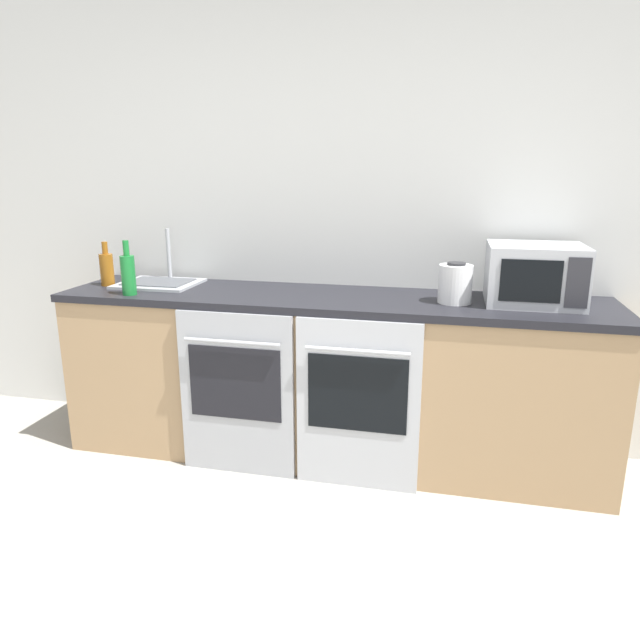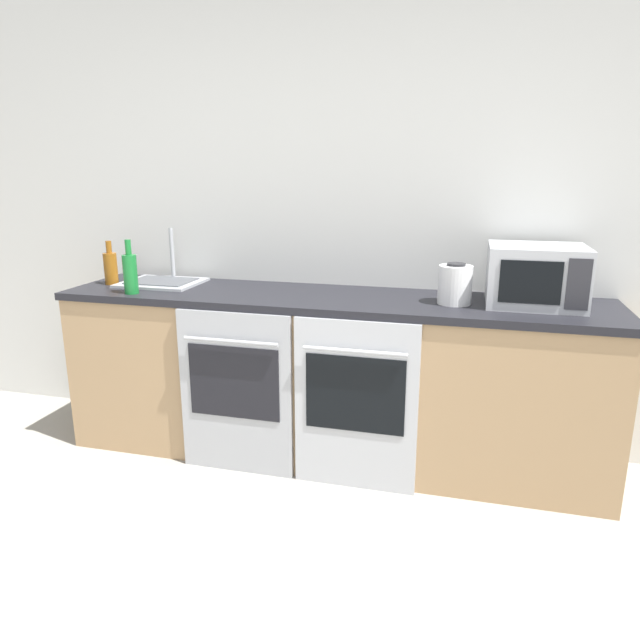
# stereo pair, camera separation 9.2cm
# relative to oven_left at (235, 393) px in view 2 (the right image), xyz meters

# --- Properties ---
(wall_back) EXTENTS (10.00, 0.06, 2.60)m
(wall_back) POSITION_rel_oven_left_xyz_m (0.43, 0.66, 0.85)
(wall_back) COLOR silver
(wall_back) RESTS_ON ground_plane
(counter_back) EXTENTS (2.94, 0.63, 0.92)m
(counter_back) POSITION_rel_oven_left_xyz_m (0.43, 0.32, 0.01)
(counter_back) COLOR tan
(counter_back) RESTS_ON ground_plane
(oven_left) EXTENTS (0.61, 0.06, 0.88)m
(oven_left) POSITION_rel_oven_left_xyz_m (0.00, 0.00, 0.00)
(oven_left) COLOR #A8AAAF
(oven_left) RESTS_ON ground_plane
(oven_right) EXTENTS (0.61, 0.06, 0.88)m
(oven_right) POSITION_rel_oven_left_xyz_m (0.63, 0.00, 0.00)
(oven_right) COLOR #B7BABF
(oven_right) RESTS_ON ground_plane
(microwave) EXTENTS (0.46, 0.39, 0.29)m
(microwave) POSITION_rel_oven_left_xyz_m (1.45, 0.37, 0.62)
(microwave) COLOR #B7BABF
(microwave) RESTS_ON counter_back
(bottle_amber) EXTENTS (0.08, 0.08, 0.25)m
(bottle_amber) POSITION_rel_oven_left_xyz_m (-0.89, 0.31, 0.57)
(bottle_amber) COLOR #8C5114
(bottle_amber) RESTS_ON counter_back
(bottle_green) EXTENTS (0.08, 0.08, 0.29)m
(bottle_green) POSITION_rel_oven_left_xyz_m (-0.63, 0.10, 0.59)
(bottle_green) COLOR #19722D
(bottle_green) RESTS_ON counter_back
(kettle) EXTENTS (0.17, 0.17, 0.20)m
(kettle) POSITION_rel_oven_left_xyz_m (1.07, 0.30, 0.57)
(kettle) COLOR white
(kettle) RESTS_ON counter_back
(sink) EXTENTS (0.45, 0.37, 0.31)m
(sink) POSITION_rel_oven_left_xyz_m (-0.61, 0.39, 0.49)
(sink) COLOR #A8AAAF
(sink) RESTS_ON counter_back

